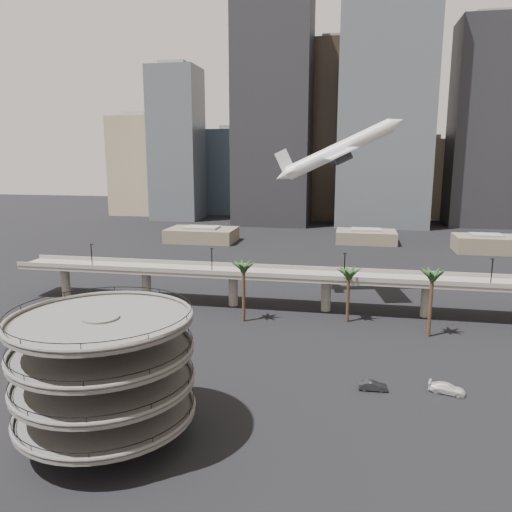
% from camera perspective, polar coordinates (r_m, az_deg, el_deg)
% --- Properties ---
extents(ground, '(700.00, 700.00, 0.00)m').
position_cam_1_polar(ground, '(68.82, -4.57, -19.49)').
color(ground, black).
rests_on(ground, ground).
extents(parking_ramp, '(22.20, 22.20, 17.35)m').
position_cam_1_polar(parking_ramp, '(65.52, -16.96, -11.98)').
color(parking_ramp, '#4E4C49').
rests_on(parking_ramp, ground).
extents(overpass, '(130.00, 9.30, 14.70)m').
position_cam_1_polar(overpass, '(116.34, 2.64, -2.48)').
color(overpass, gray).
rests_on(overpass, ground).
extents(palm_trees, '(42.40, 10.40, 14.00)m').
position_cam_1_polar(palm_trees, '(104.19, 9.47, -1.97)').
color(palm_trees, '#46301E').
rests_on(palm_trees, ground).
extents(low_buildings, '(135.00, 27.50, 6.80)m').
position_cam_1_polar(low_buildings, '(201.89, 8.22, 2.09)').
color(low_buildings, '#685E4D').
rests_on(low_buildings, ground).
extents(skyline, '(269.00, 86.00, 127.91)m').
position_cam_1_polar(skyline, '(274.06, 11.09, 13.66)').
color(skyline, '#807159').
rests_on(skyline, ground).
extents(airborne_jet, '(31.63, 29.50, 17.11)m').
position_cam_1_polar(airborne_jet, '(124.89, 9.40, 11.79)').
color(airborne_jet, silver).
rests_on(airborne_jet, ground).
extents(car_a, '(4.88, 2.65, 1.58)m').
position_cam_1_polar(car_a, '(82.97, -9.70, -13.33)').
color(car_a, '#BE451B').
rests_on(car_a, ground).
extents(car_b, '(4.45, 1.76, 1.44)m').
position_cam_1_polar(car_b, '(80.79, 13.20, -14.24)').
color(car_b, black).
rests_on(car_b, ground).
extents(car_c, '(5.65, 3.34, 1.54)m').
position_cam_1_polar(car_c, '(83.12, 20.98, -13.93)').
color(car_c, silver).
rests_on(car_c, ground).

